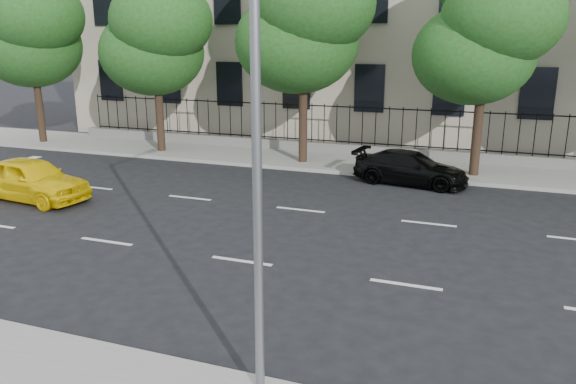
# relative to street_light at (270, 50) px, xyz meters

# --- Properties ---
(ground) EXTENTS (120.00, 120.00, 0.00)m
(ground) POSITION_rel_street_light_xyz_m (-2.50, 1.77, -5.15)
(ground) COLOR black
(ground) RESTS_ON ground
(far_sidewalk) EXTENTS (60.00, 4.00, 0.15)m
(far_sidewalk) POSITION_rel_street_light_xyz_m (-2.50, 15.77, -5.07)
(far_sidewalk) COLOR gray
(far_sidewalk) RESTS_ON ground
(lane_markings) EXTENTS (49.60, 4.62, 0.01)m
(lane_markings) POSITION_rel_street_light_xyz_m (-2.50, 6.52, -5.14)
(lane_markings) COLOR silver
(lane_markings) RESTS_ON ground
(iron_fence) EXTENTS (30.00, 0.50, 2.20)m
(iron_fence) POSITION_rel_street_light_xyz_m (-2.50, 17.47, -4.50)
(iron_fence) COLOR slate
(iron_fence) RESTS_ON far_sidewalk
(street_light) EXTENTS (0.25, 3.32, 8.05)m
(street_light) POSITION_rel_street_light_xyz_m (0.00, 0.00, 0.00)
(street_light) COLOR slate
(street_light) RESTS_ON near_sidewalk
(tree_a) EXTENTS (5.71, 5.31, 9.39)m
(tree_a) POSITION_rel_street_light_xyz_m (-18.46, 15.13, 0.98)
(tree_a) COLOR #382619
(tree_a) RESTS_ON far_sidewalk
(tree_b) EXTENTS (5.53, 5.12, 8.97)m
(tree_b) POSITION_rel_street_light_xyz_m (-11.46, 15.13, 0.69)
(tree_b) COLOR #382619
(tree_b) RESTS_ON far_sidewalk
(tree_c) EXTENTS (5.89, 5.50, 9.80)m
(tree_c) POSITION_rel_street_light_xyz_m (-4.46, 15.13, 1.26)
(tree_c) COLOR #382619
(tree_c) RESTS_ON far_sidewalk
(tree_d) EXTENTS (5.34, 4.94, 8.84)m
(tree_d) POSITION_rel_street_light_xyz_m (2.54, 15.13, 0.69)
(tree_d) COLOR #382619
(tree_d) RESTS_ON far_sidewalk
(yellow_taxi) EXTENTS (4.41, 2.16, 1.45)m
(yellow_taxi) POSITION_rel_street_light_xyz_m (-11.35, 6.76, -4.42)
(yellow_taxi) COLOR yellow
(yellow_taxi) RESTS_ON ground
(black_sedan) EXTENTS (4.42, 2.29, 1.23)m
(black_sedan) POSITION_rel_street_light_xyz_m (0.30, 13.27, -4.54)
(black_sedan) COLOR black
(black_sedan) RESTS_ON ground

